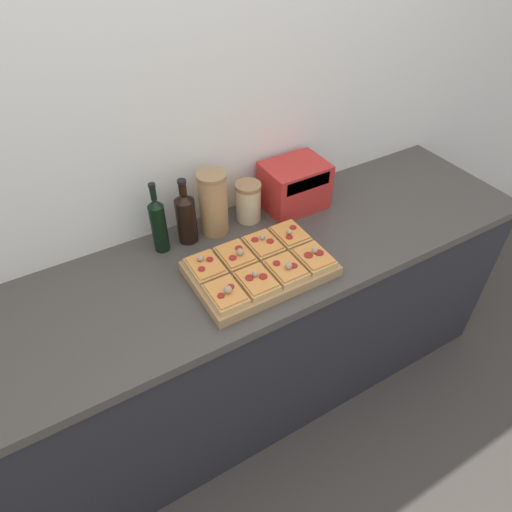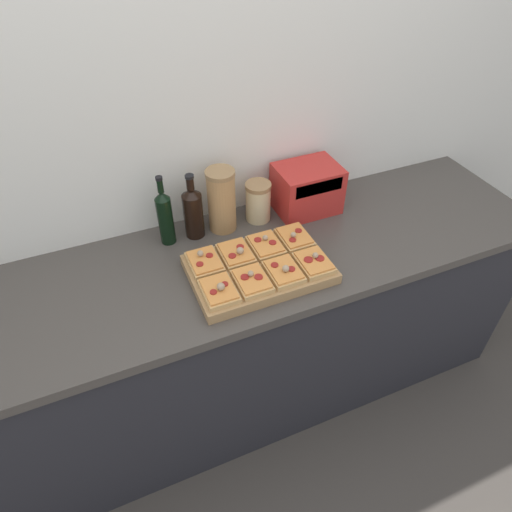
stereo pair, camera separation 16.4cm
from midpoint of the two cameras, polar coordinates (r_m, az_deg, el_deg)
name	(u,v)px [view 2 (the right image)]	position (r m, az deg, el deg)	size (l,w,h in m)	color
ground_plane	(263,447)	(2.31, 3.10, -22.88)	(12.00, 12.00, 0.00)	#3D3833
wall_back	(197,138)	(1.82, -4.82, 14.36)	(6.00, 0.06, 2.50)	silver
kitchen_counter	(236,336)	(2.07, -0.28, -10.03)	(2.63, 0.67, 0.90)	#232328
cutting_board	(259,269)	(1.68, 3.18, -1.77)	(0.51, 0.33, 0.04)	#A37A4C
pizza_slice_back_left	(204,262)	(1.66, -3.68, -0.86)	(0.11, 0.15, 0.05)	tan
pizza_slice_back_midleft	(236,253)	(1.69, 0.24, 0.21)	(0.11, 0.15, 0.05)	tan
pizza_slice_back_midright	(266,245)	(1.73, 3.93, 1.25)	(0.11, 0.15, 0.05)	tan
pizza_slice_back_right	(295,237)	(1.78, 7.47, 2.22)	(0.11, 0.15, 0.05)	tan
pizza_slice_front_left	(219,290)	(1.55, -1.64, -4.47)	(0.11, 0.15, 0.06)	tan
pizza_slice_front_midleft	(252,281)	(1.59, 2.45, -3.24)	(0.11, 0.15, 0.05)	tan
pizza_slice_front_midright	(284,271)	(1.63, 6.36, -2.05)	(0.11, 0.15, 0.05)	tan
pizza_slice_front_right	(314,262)	(1.68, 10.04, -0.91)	(0.11, 0.15, 0.05)	tan
olive_oil_bottle	(165,216)	(1.78, -8.73, 4.82)	(0.06, 0.06, 0.30)	black
wine_bottle	(193,211)	(1.81, -5.30, 5.47)	(0.08, 0.08, 0.28)	black
grain_jar_tall	(222,200)	(1.83, -1.76, 6.87)	(0.12, 0.12, 0.27)	#AD7F4C
grain_jar_short	(258,202)	(1.91, 2.75, 6.73)	(0.11, 0.11, 0.17)	beige
toaster_oven	(307,189)	(1.98, 8.78, 8.25)	(0.29, 0.20, 0.20)	red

